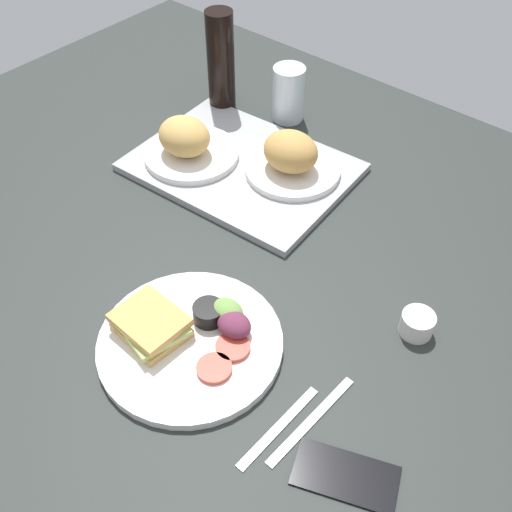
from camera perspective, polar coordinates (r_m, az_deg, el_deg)
name	(u,v)px	position (r cm, az deg, el deg)	size (l,w,h in cm)	color
ground_plane	(237,281)	(110.43, -1.80, -2.36)	(190.00, 150.00, 3.00)	#282D2B
serving_tray	(242,167)	(131.55, -1.37, 8.40)	(45.00, 33.00, 1.60)	#9EA0A3
bread_plate_near	(187,143)	(131.78, -6.51, 10.53)	(20.49, 20.49, 9.37)	white
bread_plate_far	(291,158)	(126.77, 3.37, 9.22)	(20.19, 20.19, 9.46)	white
plate_with_salad	(189,337)	(99.09, -6.36, -7.59)	(30.10, 30.10, 5.40)	white
drinking_glass	(288,94)	(145.33, 3.08, 15.05)	(7.51, 7.51, 12.98)	silver
soda_bottle	(221,62)	(146.62, -3.34, 17.80)	(6.40, 6.40, 23.96)	black
espresso_cup	(417,324)	(103.07, 14.97, -6.22)	(5.60, 5.60, 4.00)	silver
fork	(279,427)	(91.58, 2.16, -15.82)	(17.00, 1.40, 0.50)	#B7B7BC
knife	(312,420)	(92.41, 5.27, -15.16)	(19.00, 1.40, 0.50)	#B7B7BC
cell_phone	(346,475)	(89.01, 8.47, -19.78)	(14.40, 7.20, 0.80)	black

